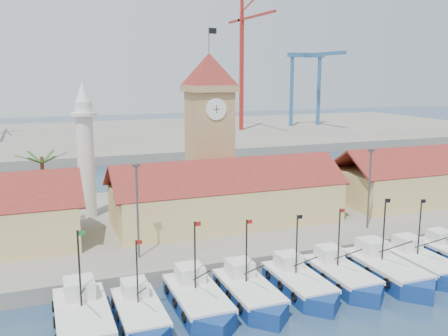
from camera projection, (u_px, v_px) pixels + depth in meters
name	position (u px, v px, depth m)	size (l,w,h in m)	color
ground	(314.00, 305.00, 40.85)	(400.00, 400.00, 0.00)	navy
quay	(215.00, 218.00, 62.76)	(140.00, 32.00, 1.50)	gray
terminal	(113.00, 137.00, 141.70)	(240.00, 80.00, 2.00)	gray
boat_0	(83.00, 322.00, 36.39)	(3.85, 10.54, 7.97)	navy
boat_1	(141.00, 316.00, 37.59)	(3.28, 8.99, 6.80)	navy
boat_2	(199.00, 302.00, 39.64)	(3.68, 10.07, 7.62)	navy
boat_3	(250.00, 295.00, 41.09)	(3.54, 9.69, 7.34)	navy
boat_4	(301.00, 285.00, 42.95)	(3.47, 9.50, 7.19)	navy
boat_5	(343.00, 278.00, 44.58)	(3.52, 9.64, 7.29)	navy
boat_6	(388.00, 272.00, 45.65)	(3.83, 10.50, 7.95)	navy
boat_7	(424.00, 265.00, 47.37)	(3.58, 9.82, 7.43)	navy
hall_center	(226.00, 201.00, 58.48)	(27.04, 10.13, 7.61)	#CFC371
hall_right	(440.00, 181.00, 69.64)	(31.20, 10.13, 7.61)	#CFC371
clock_tower	(209.00, 128.00, 62.50)	(5.80, 5.80, 22.70)	tan
minaret	(85.00, 150.00, 59.53)	(3.00, 3.00, 16.30)	silver
palm_tree	(43.00, 185.00, 56.60)	(5.60, 5.03, 8.39)	brown
lamp_posts	(259.00, 195.00, 50.84)	(80.70, 0.25, 9.03)	#3F3F44
crane_red_right	(243.00, 54.00, 144.68)	(1.00, 31.51, 40.08)	#A42019
gantry	(311.00, 69.00, 156.70)	(13.00, 22.00, 23.20)	#306094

